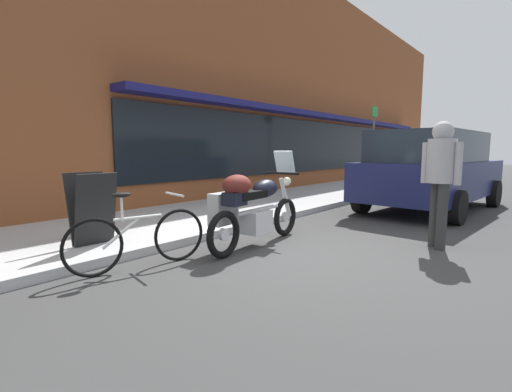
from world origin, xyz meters
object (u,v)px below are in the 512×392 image
at_px(parked_bicycle, 139,238).
at_px(pedestrian_walking, 441,169).
at_px(parked_minivan, 432,169).
at_px(sandwich_board_sign, 92,209).
at_px(parking_sign_pole, 373,140).
at_px(touring_motorcycle, 251,206).

bearing_deg(parked_bicycle, pedestrian_walking, -37.83).
bearing_deg(parked_minivan, pedestrian_walking, -164.53).
relative_size(parked_minivan, pedestrian_walking, 2.70).
distance_m(parked_minivan, sandwich_board_sign, 7.29).
relative_size(parked_bicycle, pedestrian_walking, 0.92).
bearing_deg(sandwich_board_sign, parked_bicycle, -90.53).
xyz_separation_m(parked_bicycle, parked_minivan, (6.82, -1.51, 0.59)).
bearing_deg(pedestrian_walking, parking_sign_pole, 28.66).
height_order(parked_bicycle, parking_sign_pole, parking_sign_pole).
bearing_deg(parked_bicycle, parked_minivan, -12.49).
xyz_separation_m(parked_minivan, parking_sign_pole, (3.03, 2.63, 0.78)).
distance_m(parked_bicycle, parking_sign_pole, 10.00).
relative_size(parked_bicycle, sandwich_board_sign, 1.71).
xyz_separation_m(parked_minivan, pedestrian_walking, (-3.59, -0.99, 0.18)).
bearing_deg(parking_sign_pole, sandwich_board_sign, -179.84).
bearing_deg(touring_motorcycle, sandwich_board_sign, 136.76).
height_order(parked_bicycle, sandwich_board_sign, sandwich_board_sign).
bearing_deg(touring_motorcycle, parked_minivan, -12.01).
height_order(touring_motorcycle, pedestrian_walking, pedestrian_walking).
xyz_separation_m(touring_motorcycle, parked_minivan, (5.23, -1.11, 0.36)).
xyz_separation_m(parked_bicycle, pedestrian_walking, (3.22, -2.50, 0.77)).
bearing_deg(parked_minivan, sandwich_board_sign, 159.10).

